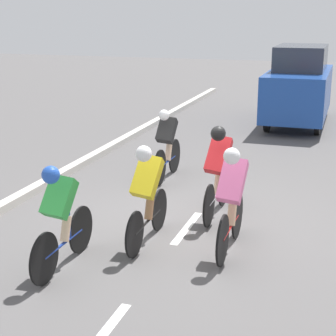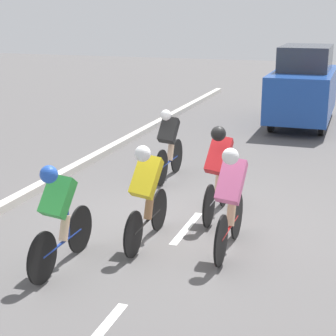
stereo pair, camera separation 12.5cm
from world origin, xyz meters
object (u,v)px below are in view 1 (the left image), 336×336
object	(u,v)px
cyclist_red	(218,168)
cyclist_green	(60,214)
support_car	(299,86)
cyclist_black	(167,143)
cyclist_pink	(232,197)
cyclist_yellow	(147,191)

from	to	relation	value
cyclist_red	cyclist_green	size ratio (longest dim) A/B	1.03
support_car	cyclist_red	bearing A→B (deg)	86.83
cyclist_black	cyclist_green	distance (m)	4.30
cyclist_black	cyclist_pink	xyz separation A→B (m)	(-1.95, 3.09, 0.07)
cyclist_yellow	cyclist_red	size ratio (longest dim) A/B	0.98
cyclist_black	cyclist_green	xyz separation A→B (m)	(0.02, 4.30, 0.03)
cyclist_yellow	support_car	world-z (taller)	support_car
cyclist_red	cyclist_black	bearing A→B (deg)	-50.78
cyclist_black	cyclist_yellow	size ratio (longest dim) A/B	0.98
cyclist_yellow	cyclist_red	distance (m)	1.57
cyclist_red	cyclist_green	bearing A→B (deg)	59.72
cyclist_black	cyclist_green	bearing A→B (deg)	89.68
cyclist_green	cyclist_black	bearing A→B (deg)	-90.32
cyclist_yellow	cyclist_red	world-z (taller)	cyclist_red
cyclist_black	support_car	xyz separation A→B (m)	(-1.91, -6.62, 0.38)
cyclist_yellow	support_car	xyz separation A→B (m)	(-1.16, -9.80, 0.32)
cyclist_black	support_car	world-z (taller)	support_car
cyclist_pink	cyclist_red	distance (m)	1.41
cyclist_red	support_car	xyz separation A→B (m)	(-0.46, -8.39, 0.30)
cyclist_pink	cyclist_red	xyz separation A→B (m)	(0.50, -1.32, 0.01)
cyclist_pink	support_car	distance (m)	9.71
cyclist_yellow	cyclist_pink	xyz separation A→B (m)	(-1.20, -0.09, 0.01)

